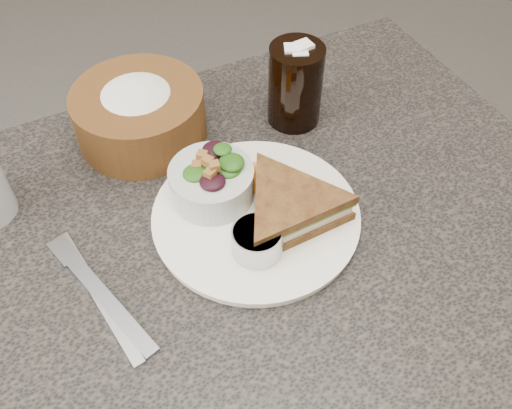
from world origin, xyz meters
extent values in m
cube|color=black|center=(0.00, 0.00, 0.38)|extent=(1.00, 0.70, 0.75)
cylinder|color=white|center=(0.06, 0.02, 0.76)|extent=(0.27, 0.27, 0.01)
cylinder|color=#AEAFB2|center=(0.03, -0.04, 0.78)|extent=(0.08, 0.08, 0.04)
cone|color=orange|center=(0.07, 0.08, 0.78)|extent=(0.10, 0.10, 0.03)
cube|color=#8F929B|center=(-0.16, -0.01, 0.75)|extent=(0.07, 0.19, 0.01)
cube|color=#ADAFB3|center=(-0.17, 0.00, 0.75)|extent=(0.05, 0.22, 0.00)
camera|label=1|loc=(-0.16, -0.41, 1.34)|focal=40.00mm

